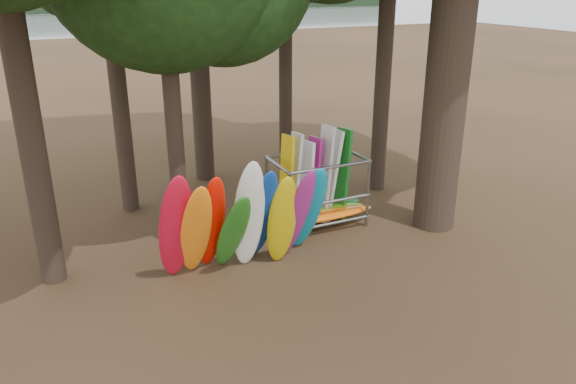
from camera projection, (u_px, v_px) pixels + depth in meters
name	position (u px, v px, depth m)	size (l,w,h in m)	color
ground	(295.00, 270.00, 13.51)	(120.00, 120.00, 0.00)	#47331E
lake	(66.00, 38.00, 64.14)	(160.00, 160.00, 0.00)	gray
far_shore	(40.00, 3.00, 105.61)	(160.00, 4.00, 4.00)	black
kayak_row	(246.00, 221.00, 12.95)	(4.12, 1.98, 3.07)	red
storage_rack	(316.00, 193.00, 15.71)	(3.08, 1.57, 2.80)	slate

